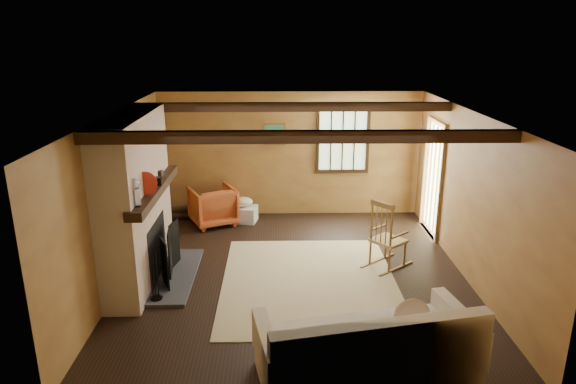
{
  "coord_description": "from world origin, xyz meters",
  "views": [
    {
      "loc": [
        -0.25,
        -6.88,
        3.46
      ],
      "look_at": [
        -0.09,
        0.4,
        1.18
      ],
      "focal_mm": 32.0,
      "sensor_mm": 36.0,
      "label": 1
    }
  ],
  "objects_px": {
    "sofa": "(369,354)",
    "laundry_basket": "(243,214)",
    "fireplace": "(138,207)",
    "rocking_chair": "(387,239)",
    "armchair": "(213,206)"
  },
  "relations": [
    {
      "from": "laundry_basket",
      "to": "sofa",
      "type": "bearing_deg",
      "value": -71.48
    },
    {
      "from": "rocking_chair",
      "to": "armchair",
      "type": "bearing_deg",
      "value": 17.31
    },
    {
      "from": "laundry_basket",
      "to": "armchair",
      "type": "xyz_separation_m",
      "value": [
        -0.55,
        -0.11,
        0.21
      ]
    },
    {
      "from": "sofa",
      "to": "armchair",
      "type": "bearing_deg",
      "value": 103.79
    },
    {
      "from": "sofa",
      "to": "laundry_basket",
      "type": "distance_m",
      "value": 4.97
    },
    {
      "from": "armchair",
      "to": "laundry_basket",
      "type": "bearing_deg",
      "value": 165.93
    },
    {
      "from": "armchair",
      "to": "sofa",
      "type": "bearing_deg",
      "value": 89.59
    },
    {
      "from": "sofa",
      "to": "fireplace",
      "type": "bearing_deg",
      "value": 129.21
    },
    {
      "from": "sofa",
      "to": "laundry_basket",
      "type": "height_order",
      "value": "sofa"
    },
    {
      "from": "laundry_basket",
      "to": "rocking_chair",
      "type": "bearing_deg",
      "value": -40.97
    },
    {
      "from": "sofa",
      "to": "laundry_basket",
      "type": "xyz_separation_m",
      "value": [
        -1.58,
        4.71,
        -0.17
      ]
    },
    {
      "from": "fireplace",
      "to": "rocking_chair",
      "type": "distance_m",
      "value": 3.7
    },
    {
      "from": "rocking_chair",
      "to": "laundry_basket",
      "type": "relative_size",
      "value": 2.17
    },
    {
      "from": "sofa",
      "to": "laundry_basket",
      "type": "bearing_deg",
      "value": 97.46
    },
    {
      "from": "laundry_basket",
      "to": "armchair",
      "type": "bearing_deg",
      "value": -168.81
    }
  ]
}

